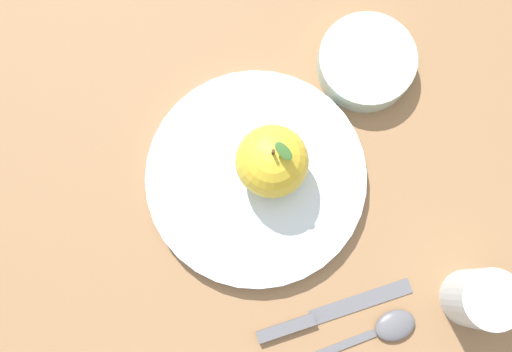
# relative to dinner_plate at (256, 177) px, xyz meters

# --- Properties ---
(ground_plane) EXTENTS (2.40, 2.40, 0.00)m
(ground_plane) POSITION_rel_dinner_plate_xyz_m (0.03, -0.03, -0.01)
(ground_plane) COLOR olive
(dinner_plate) EXTENTS (0.27, 0.27, 0.02)m
(dinner_plate) POSITION_rel_dinner_plate_xyz_m (0.00, 0.00, 0.00)
(dinner_plate) COLOR silver
(dinner_plate) RESTS_ON ground_plane
(apple) EXTENTS (0.08, 0.08, 0.10)m
(apple) POSITION_rel_dinner_plate_xyz_m (0.02, 0.01, 0.05)
(apple) COLOR gold
(apple) RESTS_ON dinner_plate
(side_bowl) EXTENTS (0.12, 0.12, 0.03)m
(side_bowl) POSITION_rel_dinner_plate_xyz_m (0.14, 0.14, 0.01)
(side_bowl) COLOR #B2C6B2
(side_bowl) RESTS_ON ground_plane
(cup) EXTENTS (0.07, 0.07, 0.08)m
(cup) POSITION_rel_dinner_plate_xyz_m (0.24, -0.15, 0.03)
(cup) COLOR silver
(cup) RESTS_ON ground_plane
(knife) EXTENTS (0.19, 0.07, 0.01)m
(knife) POSITION_rel_dinner_plate_xyz_m (0.07, -0.17, -0.01)
(knife) COLOR #59595E
(knife) RESTS_ON ground_plane
(spoon) EXTENTS (0.18, 0.08, 0.01)m
(spoon) POSITION_rel_dinner_plate_xyz_m (0.14, -0.19, -0.01)
(spoon) COLOR #59595E
(spoon) RESTS_ON ground_plane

